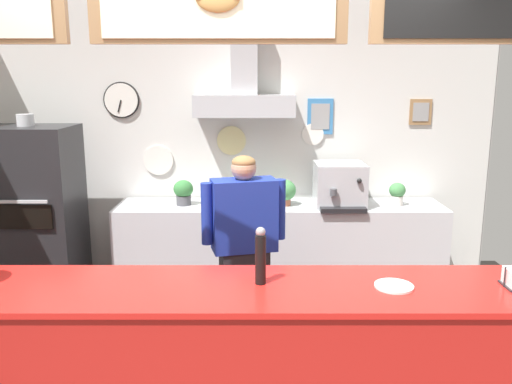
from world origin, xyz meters
The scene contains 12 objects.
back_wall_assembly centered at (0.00, 2.15, 1.50)m, with size 4.92×2.43×2.82m.
service_counter centered at (0.00, -0.32, 0.51)m, with size 4.09×0.63×1.03m.
back_prep_counter centered at (0.41, 1.89, 0.45)m, with size 2.99×0.58×0.92m.
pizza_oven centered at (-1.74, 1.59, 0.84)m, with size 0.75×0.65×1.77m.
shop_worker centered at (0.10, 0.82, 0.81)m, with size 0.60×0.32×1.53m.
espresso_machine centered at (0.95, 1.86, 1.11)m, with size 0.44×0.52×0.39m.
potted_rosemary centered at (-0.47, 1.88, 1.05)m, with size 0.18×0.18×0.23m.
potted_oregano centered at (0.09, 1.88, 1.07)m, with size 0.25×0.25×0.27m.
potted_basil centered at (1.48, 1.87, 1.04)m, with size 0.15×0.15×0.21m.
potted_thyme centered at (0.45, 1.87, 1.05)m, with size 0.22×0.22×0.24m.
pepper_grinder centered at (0.21, -0.28, 1.18)m, with size 0.06×0.06×0.30m.
condiment_plate centered at (0.88, -0.33, 1.04)m, with size 0.20×0.20×0.01m.
Camera 1 is at (0.19, -2.81, 2.05)m, focal length 36.89 mm.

